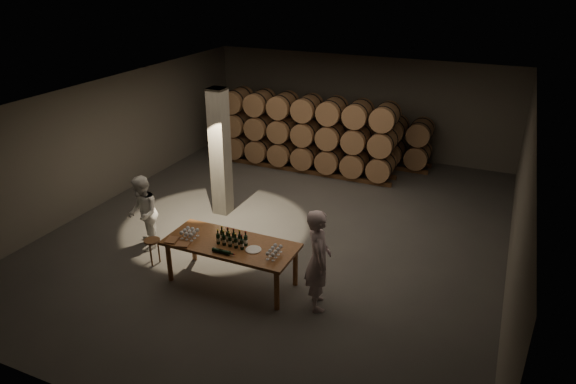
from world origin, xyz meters
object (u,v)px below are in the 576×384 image
at_px(tasting_table, 231,248).
at_px(stool, 152,244).
at_px(notebook_near, 183,245).
at_px(person_man, 318,260).
at_px(bottle_cluster, 232,239).
at_px(plate, 253,250).
at_px(person_woman, 143,213).

relative_size(tasting_table, stool, 4.62).
height_order(notebook_near, stool, notebook_near).
relative_size(tasting_table, person_man, 1.32).
relative_size(bottle_cluster, stool, 1.06).
bearing_deg(plate, notebook_near, -163.46).
height_order(plate, person_man, person_man).
relative_size(stool, person_woman, 0.33).
bearing_deg(person_man, bottle_cluster, 63.09).
xyz_separation_m(bottle_cluster, person_man, (1.76, 0.02, -0.03)).
distance_m(plate, notebook_near, 1.38).
distance_m(bottle_cluster, person_man, 1.76).
height_order(stool, person_man, person_man).
height_order(tasting_table, person_man, person_man).
relative_size(stool, person_man, 0.29).
height_order(bottle_cluster, notebook_near, bottle_cluster).
bearing_deg(person_woman, person_man, 44.56).
distance_m(bottle_cluster, stool, 2.01).
bearing_deg(person_man, notebook_near, 71.76).
bearing_deg(bottle_cluster, tasting_table, 144.35).
distance_m(tasting_table, plate, 0.54).
bearing_deg(plate, person_man, 1.77).
distance_m(bottle_cluster, plate, 0.48).
xyz_separation_m(tasting_table, person_man, (1.81, -0.02, 0.19)).
bearing_deg(bottle_cluster, person_woman, 169.19).
bearing_deg(stool, bottle_cluster, 0.21).
bearing_deg(tasting_table, person_man, -0.53).
bearing_deg(notebook_near, bottle_cluster, 10.07).
height_order(tasting_table, notebook_near, notebook_near).
bearing_deg(tasting_table, bottle_cluster, -35.65).
xyz_separation_m(plate, person_woman, (-2.98, 0.50, -0.06)).
xyz_separation_m(person_man, person_woman, (-4.27, 0.46, -0.14)).
height_order(bottle_cluster, person_man, person_man).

